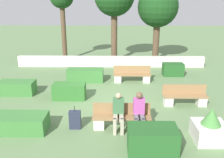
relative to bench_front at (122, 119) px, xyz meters
name	(u,v)px	position (x,y,z in m)	size (l,w,h in m)	color
ground_plane	(108,102)	(-0.53, 2.14, -0.33)	(60.00, 60.00, 0.00)	#607F51
perimeter_wall	(111,61)	(-0.53, 7.91, 0.02)	(11.97, 0.30, 0.69)	beige
bench_front	(122,119)	(0.00, 0.00, 0.00)	(2.01, 0.49, 0.84)	#937047
bench_left_side	(185,98)	(2.68, 1.95, -0.01)	(1.84, 0.48, 0.84)	#937047
bench_right_side	(132,76)	(0.66, 4.89, 0.00)	(1.97, 0.49, 0.84)	#937047
person_seated_man	(139,110)	(0.58, -0.14, 0.41)	(0.38, 0.63, 1.33)	slate
person_seated_woman	(118,111)	(-0.12, -0.14, 0.38)	(0.38, 0.63, 1.30)	#B2A893
hedge_block_near_left	(17,88)	(-4.81, 3.10, -0.02)	(1.63, 0.80, 0.61)	#3D7A38
hedge_block_near_right	(69,91)	(-2.26, 2.56, 0.02)	(1.43, 0.68, 0.70)	#33702D
hedge_block_mid_left	(85,75)	(-1.83, 4.95, 0.02)	(1.91, 0.70, 0.69)	#3D7A38
hedge_block_mid_right	(20,123)	(-3.45, -0.26, -0.05)	(1.83, 0.90, 0.56)	#3D7A38
hedge_block_far_left	(152,140)	(0.86, -1.40, 0.06)	(1.43, 0.84, 0.78)	#235623
hedge_block_far_right	(173,70)	(3.08, 6.07, 0.03)	(1.15, 0.68, 0.71)	#235623
planter_corner_left	(210,128)	(2.76, -0.77, 0.10)	(1.00, 1.00, 1.11)	beige
suitcase	(75,120)	(-1.60, -0.09, 0.00)	(0.39, 0.20, 0.85)	#282D42
tree_leftmost	(62,0)	(-3.81, 9.56, 3.81)	(1.61, 1.61, 5.16)	brown
tree_center_right	(158,8)	(2.55, 9.34, 3.30)	(2.66, 2.66, 5.02)	brown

